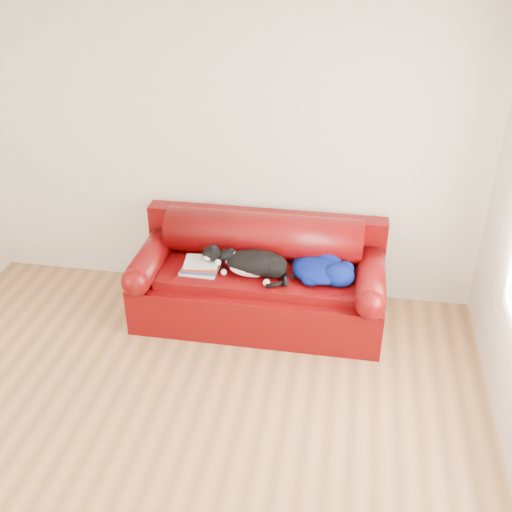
{
  "coord_description": "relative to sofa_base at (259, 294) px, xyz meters",
  "views": [
    {
      "loc": [
        1.11,
        -2.76,
        3.12
      ],
      "look_at": [
        0.4,
        1.35,
        0.7
      ],
      "focal_mm": 42.0,
      "sensor_mm": 36.0,
      "label": 1
    }
  ],
  "objects": [
    {
      "name": "room_shell",
      "position": [
        -0.28,
        -1.48,
        1.43
      ],
      "size": [
        4.52,
        4.02,
        2.61
      ],
      "color": "beige",
      "rests_on": "ground"
    },
    {
      "name": "cat",
      "position": [
        -0.01,
        -0.1,
        0.36
      ],
      "size": [
        0.7,
        0.4,
        0.26
      ],
      "rotation": [
        0.0,
        0.0,
        -0.27
      ],
      "color": "black",
      "rests_on": "sofa_base"
    },
    {
      "name": "sofa_base",
      "position": [
        0.0,
        0.0,
        0.0
      ],
      "size": [
        2.1,
        0.9,
        0.5
      ],
      "color": "#430204",
      "rests_on": "ground"
    },
    {
      "name": "blanket",
      "position": [
        0.53,
        -0.04,
        0.34
      ],
      "size": [
        0.55,
        0.49,
        0.17
      ],
      "rotation": [
        0.0,
        0.0,
        -0.12
      ],
      "color": "#020641",
      "rests_on": "sofa_base"
    },
    {
      "name": "ground",
      "position": [
        -0.4,
        -1.49,
        -0.24
      ],
      "size": [
        4.5,
        4.5,
        0.0
      ],
      "primitive_type": "plane",
      "color": "brown",
      "rests_on": "ground"
    },
    {
      "name": "sofa_back",
      "position": [
        0.0,
        0.24,
        0.3
      ],
      "size": [
        2.1,
        1.01,
        0.88
      ],
      "color": "#430204",
      "rests_on": "ground"
    },
    {
      "name": "book_stack",
      "position": [
        -0.47,
        -0.12,
        0.31
      ],
      "size": [
        0.31,
        0.25,
        0.1
      ],
      "rotation": [
        0.0,
        0.0,
        0.04
      ],
      "color": "beige",
      "rests_on": "sofa_base"
    }
  ]
}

